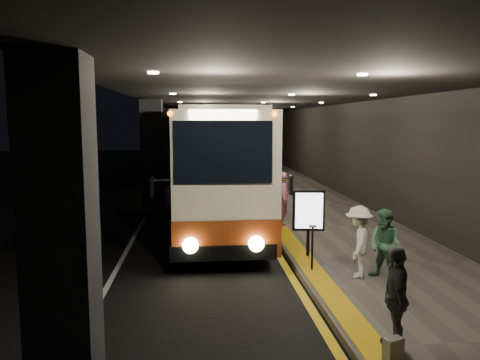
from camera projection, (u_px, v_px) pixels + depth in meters
name	position (u px, v px, depth m)	size (l,w,h in m)	color
ground	(192.00, 241.00, 14.11)	(90.00, 90.00, 0.00)	black
lane_line_white	(149.00, 211.00, 18.89)	(0.12, 50.00, 0.01)	silver
kerb_stripe_yellow	(250.00, 209.00, 19.27)	(0.18, 50.00, 0.01)	gold
sidewalk	(308.00, 206.00, 19.47)	(4.50, 50.00, 0.15)	#514C44
tactile_strip	(262.00, 205.00, 19.29)	(0.50, 50.00, 0.01)	gold
terminal_wall	(362.00, 136.00, 19.31)	(0.10, 50.00, 6.00)	black
support_columns	(152.00, 158.00, 17.66)	(0.80, 24.80, 4.40)	black
canopy	(254.00, 96.00, 18.70)	(9.00, 50.00, 0.40)	black
coach_main	(214.00, 170.00, 16.69)	(2.73, 12.45, 3.86)	beige
coach_second	(210.00, 146.00, 31.67)	(2.91, 12.96, 4.06)	beige
passenger_boarding	(283.00, 199.00, 15.21)	(0.66, 0.44, 1.82)	#BA5673
passenger_waiting_green	(385.00, 245.00, 10.10)	(0.76, 0.47, 1.57)	#3D6E4C
passenger_waiting_white	(359.00, 242.00, 10.32)	(1.04, 0.48, 1.60)	silver
passenger_waiting_grey	(396.00, 297.00, 7.07)	(0.94, 0.48, 1.60)	#4A484D
bag_polka	(393.00, 293.00, 8.94)	(0.29, 0.12, 0.35)	black
bag_plain	(393.00, 349.00, 6.75)	(0.28, 0.16, 0.34)	#BAB9AE
info_sign	(309.00, 212.00, 11.88)	(0.82, 0.22, 1.72)	black
stanchion_post	(312.00, 248.00, 10.83)	(0.05, 0.05, 1.04)	black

